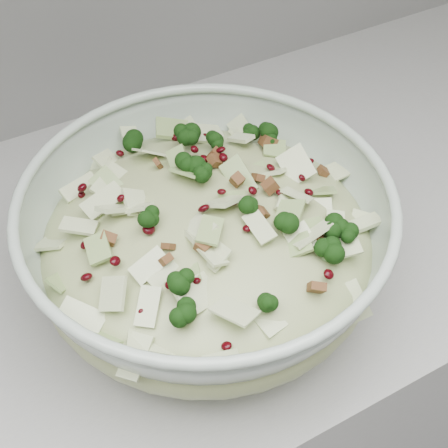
# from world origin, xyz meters

# --- Properties ---
(counter) EXTENTS (3.60, 0.60, 0.90)m
(counter) POSITION_xyz_m (0.00, 1.70, 0.45)
(counter) COLOR #AAAAA5
(counter) RESTS_ON floor
(mixing_bowl) EXTENTS (0.45, 0.45, 0.15)m
(mixing_bowl) POSITION_xyz_m (-0.05, 1.60, 0.98)
(mixing_bowl) COLOR #B0C1B2
(mixing_bowl) RESTS_ON counter
(salad) EXTENTS (0.37, 0.37, 0.15)m
(salad) POSITION_xyz_m (-0.05, 1.60, 1.00)
(salad) COLOR #A9B87D
(salad) RESTS_ON mixing_bowl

